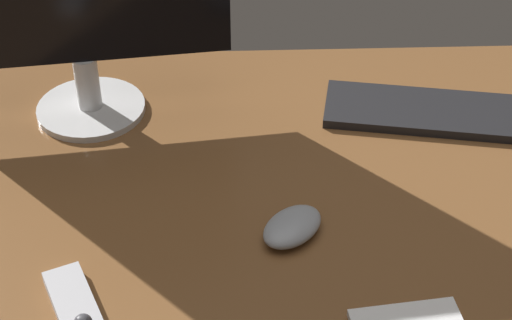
% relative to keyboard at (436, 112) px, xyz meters
% --- Properties ---
extents(desk, '(1.40, 0.84, 0.02)m').
position_rel_keyboard_xyz_m(desk, '(-0.39, -0.19, -0.02)').
color(desk, brown).
rests_on(desk, ground).
extents(keyboard, '(0.39, 0.19, 0.02)m').
position_rel_keyboard_xyz_m(keyboard, '(0.00, 0.00, 0.00)').
color(keyboard, black).
rests_on(keyboard, desk).
extents(computer_mouse, '(0.12, 0.12, 0.03)m').
position_rel_keyboard_xyz_m(computer_mouse, '(-0.26, -0.28, 0.01)').
color(computer_mouse, '#999EA5').
rests_on(computer_mouse, desk).
extents(media_remote, '(0.11, 0.17, 0.03)m').
position_rel_keyboard_xyz_m(media_remote, '(-0.55, -0.43, 0.00)').
color(media_remote, '#B7B7BC').
rests_on(media_remote, desk).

